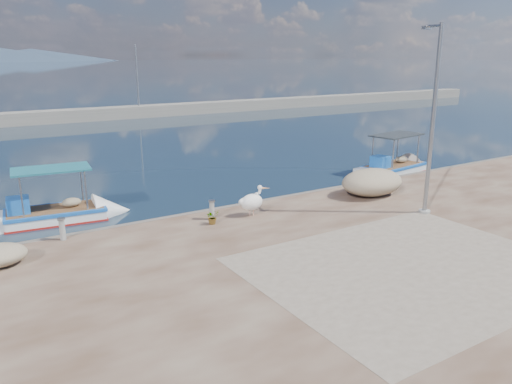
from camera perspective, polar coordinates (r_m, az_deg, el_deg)
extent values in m
plane|color=#162635|center=(16.70, 7.00, -7.25)|extent=(1400.00, 1400.00, 0.00)
cube|color=#472D1F|center=(13.00, 24.40, -14.31)|extent=(44.00, 22.00, 0.50)
cube|color=gray|center=(15.19, 17.24, -8.15)|extent=(9.00, 7.00, 0.01)
cube|color=gray|center=(53.13, -21.44, 8.06)|extent=(120.00, 2.20, 1.20)
cylinder|color=gray|center=(54.92, -13.42, 12.47)|extent=(0.16, 0.16, 7.00)
cone|color=#28384C|center=(669.37, -24.27, 14.11)|extent=(200.00, 200.00, 14.00)
cube|color=white|center=(21.46, -21.84, -2.90)|extent=(5.38, 2.28, 0.86)
cube|color=#1B5AB0|center=(21.35, -21.94, -1.93)|extent=(3.93, 2.17, 0.13)
cube|color=maroon|center=(21.48, -21.83, -3.03)|extent=(3.93, 2.15, 0.11)
cube|color=#1B5AB0|center=(21.23, -25.54, -1.40)|extent=(0.90, 0.90, 0.63)
cube|color=#195564|center=(20.95, -22.40, 2.43)|extent=(3.04, 1.93, 0.07)
cube|color=white|center=(28.99, 15.48, 2.21)|extent=(5.53, 2.49, 0.87)
cube|color=#1B5AB0|center=(28.91, 15.53, 2.97)|extent=(4.06, 2.33, 0.13)
cube|color=maroon|center=(29.01, 15.47, 2.12)|extent=(4.05, 2.31, 0.11)
cube|color=#1B5AB0|center=(27.76, 14.02, 3.35)|extent=(0.94, 0.94, 0.64)
cube|color=#202529|center=(28.61, 15.78, 6.29)|extent=(3.14, 2.06, 0.07)
cylinder|color=tan|center=(18.93, -0.70, -2.28)|extent=(0.04, 0.04, 0.30)
cylinder|color=tan|center=(18.97, -0.27, -2.24)|extent=(0.04, 0.04, 0.30)
ellipsoid|color=white|center=(18.84, -0.49, -1.16)|extent=(1.00, 0.76, 0.63)
cylinder|color=white|center=(18.83, 0.31, -0.17)|extent=(0.23, 0.16, 0.54)
sphere|color=white|center=(18.78, 0.43, 0.53)|extent=(0.18, 0.18, 0.18)
cone|color=#D88B54|center=(18.86, 1.04, 0.45)|extent=(0.44, 0.20, 0.13)
cylinder|color=gray|center=(19.70, 19.55, 7.53)|extent=(0.16, 0.16, 7.00)
cylinder|color=gray|center=(20.40, 18.69, -2.10)|extent=(0.44, 0.44, 0.10)
cube|color=gray|center=(19.98, 18.93, 17.34)|extent=(0.35, 0.18, 0.12)
cylinder|color=gray|center=(18.53, -5.06, -2.08)|extent=(0.18, 0.18, 0.70)
cylinder|color=gray|center=(18.43, -5.09, -1.03)|extent=(0.24, 0.24, 0.06)
cylinder|color=gray|center=(17.61, -21.26, -4.00)|extent=(0.19, 0.19, 0.73)
cylinder|color=gray|center=(17.50, -21.38, -2.88)|extent=(0.25, 0.25, 0.06)
imported|color=#33722D|center=(18.05, -5.00, -2.86)|extent=(0.52, 0.47, 0.52)
ellipsoid|color=#BFAC8E|center=(22.20, 13.12, 1.11)|extent=(2.93, 2.09, 1.15)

